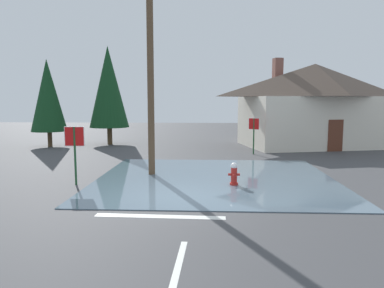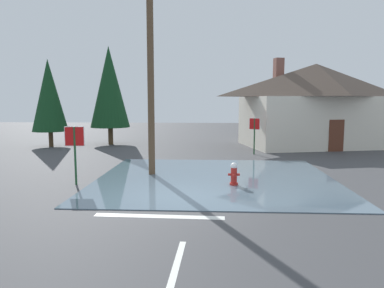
{
  "view_description": "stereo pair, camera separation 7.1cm",
  "coord_description": "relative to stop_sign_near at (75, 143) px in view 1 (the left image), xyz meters",
  "views": [
    {
      "loc": [
        0.98,
        -11.64,
        3.18
      ],
      "look_at": [
        0.3,
        2.65,
        1.45
      ],
      "focal_mm": 33.63,
      "sensor_mm": 36.0,
      "label": 1
    },
    {
      "loc": [
        1.05,
        -11.64,
        3.18
      ],
      "look_at": [
        0.3,
        2.65,
        1.45
      ],
      "focal_mm": 33.63,
      "sensor_mm": 36.0,
      "label": 2
    }
  ],
  "objects": [
    {
      "name": "ground_plane",
      "position": [
        4.07,
        -1.52,
        -1.64
      ],
      "size": [
        80.0,
        80.0,
        0.1
      ],
      "primitive_type": "cube",
      "color": "#424244"
    },
    {
      "name": "flood_puddle",
      "position": [
        5.3,
        1.36,
        -1.57
      ],
      "size": [
        9.57,
        8.96,
        0.03
      ],
      "primitive_type": "cube",
      "color": "slate",
      "rests_on": "ground"
    },
    {
      "name": "lane_stop_bar",
      "position": [
        3.7,
        -3.6,
        -1.58
      ],
      "size": [
        3.64,
        0.41,
        0.01
      ],
      "primitive_type": "cube",
      "rotation": [
        0.0,
        0.0,
        -0.03
      ],
      "color": "silver",
      "rests_on": "ground"
    },
    {
      "name": "lane_center_stripe",
      "position": [
        4.46,
        -6.67,
        -1.58
      ],
      "size": [
        0.22,
        2.63,
        0.01
      ],
      "primitive_type": "cube",
      "rotation": [
        0.0,
        0.0,
        1.54
      ],
      "color": "silver",
      "rests_on": "ground"
    },
    {
      "name": "stop_sign_near",
      "position": [
        0.0,
        0.0,
        0.0
      ],
      "size": [
        0.74,
        0.08,
        2.22
      ],
      "color": "#1E4C28",
      "rests_on": "ground"
    },
    {
      "name": "fire_hydrant",
      "position": [
        5.99,
        0.15,
        -1.15
      ],
      "size": [
        0.44,
        0.38,
        0.88
      ],
      "color": "#AD231E",
      "rests_on": "ground"
    },
    {
      "name": "utility_pole",
      "position": [
        2.58,
        1.99,
        2.97
      ],
      "size": [
        1.6,
        0.28,
        8.75
      ],
      "color": "brown",
      "rests_on": "ground"
    },
    {
      "name": "stop_sign_far",
      "position": [
        7.69,
        8.18,
        -0.06
      ],
      "size": [
        0.59,
        0.36,
        2.16
      ],
      "color": "#1E4C28",
      "rests_on": "ground"
    },
    {
      "name": "house",
      "position": [
        12.34,
        12.44,
        1.38
      ],
      "size": [
        11.11,
        8.13,
        6.15
      ],
      "color": "silver",
      "rests_on": "ground"
    },
    {
      "name": "pine_tree_tall_left",
      "position": [
        -2.19,
        12.57,
        2.56
      ],
      "size": [
        2.82,
        2.82,
        7.05
      ],
      "color": "#4C3823",
      "rests_on": "ground"
    },
    {
      "name": "pine_tree_mid_left",
      "position": [
        -6.0,
        11.12,
        1.95
      ],
      "size": [
        2.4,
        2.4,
        6.0
      ],
      "color": "#4C3823",
      "rests_on": "ground"
    }
  ]
}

